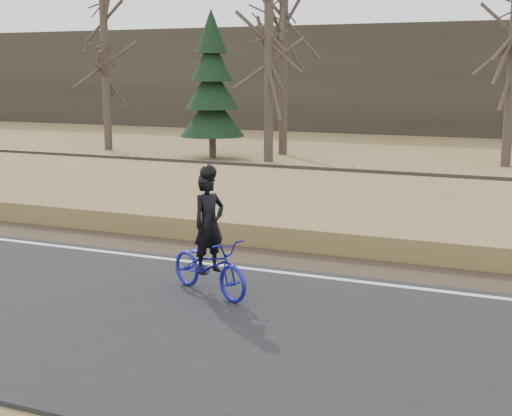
% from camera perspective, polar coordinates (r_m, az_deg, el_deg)
% --- Properties ---
extents(ground, '(120.00, 120.00, 0.00)m').
position_cam_1_polar(ground, '(12.42, -0.93, -5.39)').
color(ground, olive).
rests_on(ground, ground).
extents(road, '(120.00, 6.00, 0.06)m').
position_cam_1_polar(road, '(10.29, -6.70, -8.80)').
color(road, black).
rests_on(road, ground).
extents(edge_line, '(120.00, 0.12, 0.01)m').
position_cam_1_polar(edge_line, '(12.57, -0.56, -4.87)').
color(edge_line, silver).
rests_on(edge_line, road).
extents(shoulder, '(120.00, 1.60, 0.04)m').
position_cam_1_polar(shoulder, '(13.47, 1.16, -3.99)').
color(shoulder, '#473A2B').
rests_on(shoulder, ground).
extents(embankment, '(120.00, 5.00, 0.44)m').
position_cam_1_polar(embankment, '(16.18, 5.16, -0.77)').
color(embankment, olive).
rests_on(embankment, ground).
extents(ballast, '(120.00, 3.00, 0.45)m').
position_cam_1_polar(ballast, '(19.76, 8.59, 1.31)').
color(ballast, slate).
rests_on(ballast, ground).
extents(railroad, '(120.00, 2.40, 0.29)m').
position_cam_1_polar(railroad, '(19.72, 8.61, 2.18)').
color(railroad, black).
rests_on(railroad, ballast).
extents(treeline_backdrop, '(120.00, 4.00, 6.00)m').
position_cam_1_polar(treeline_backdrop, '(41.16, 16.64, 9.82)').
color(treeline_backdrop, '#383328').
rests_on(treeline_backdrop, ground).
extents(cyclist, '(1.83, 1.27, 2.04)m').
position_cam_1_polar(cyclist, '(11.06, -3.76, -3.70)').
color(cyclist, '#16189C').
rests_on(cyclist, road).
extents(bare_tree_far_left, '(0.36, 0.36, 6.91)m').
position_cam_1_polar(bare_tree_far_left, '(32.43, -11.94, 10.66)').
color(bare_tree_far_left, '#50433B').
rests_on(bare_tree_far_left, ground).
extents(bare_tree_left, '(0.36, 0.36, 8.92)m').
position_cam_1_polar(bare_tree_left, '(30.08, 2.22, 12.79)').
color(bare_tree_left, '#50433B').
rests_on(bare_tree_left, ground).
extents(bare_tree_near_left, '(0.36, 0.36, 7.33)m').
position_cam_1_polar(bare_tree_near_left, '(27.66, 1.03, 11.30)').
color(bare_tree_near_left, '#50433B').
rests_on(bare_tree_near_left, ground).
extents(bare_tree_center, '(0.36, 0.36, 7.26)m').
position_cam_1_polar(bare_tree_center, '(27.75, 19.79, 10.60)').
color(bare_tree_center, '#50433B').
rests_on(bare_tree_center, ground).
extents(conifer, '(2.60, 2.60, 5.88)m').
position_cam_1_polar(conifer, '(28.79, -3.55, 9.52)').
color(conifer, '#50433B').
rests_on(conifer, ground).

